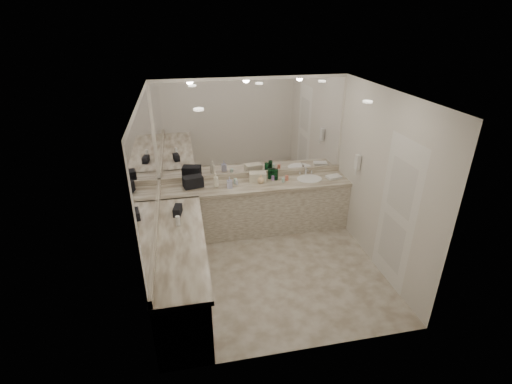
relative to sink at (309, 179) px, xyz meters
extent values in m
plane|color=#BEB4A3|center=(-0.95, -1.20, -0.90)|extent=(3.20, 3.20, 0.00)
plane|color=white|center=(-0.95, -1.20, 1.71)|extent=(3.20, 3.20, 0.00)
cube|color=silver|center=(-0.95, 0.30, 0.41)|extent=(3.20, 0.02, 2.60)
cube|color=silver|center=(-2.55, -1.20, 0.41)|extent=(0.02, 3.00, 2.60)
cube|color=silver|center=(0.65, -1.20, 0.41)|extent=(0.02, 3.00, 2.60)
cube|color=beige|center=(-0.95, 0.00, -0.48)|extent=(3.20, 0.60, 0.84)
cube|color=beige|center=(-0.95, -0.01, -0.03)|extent=(3.20, 0.64, 0.06)
cube|color=beige|center=(-2.25, -1.50, -0.48)|extent=(0.60, 2.40, 0.84)
cube|color=beige|center=(-2.24, -1.50, -0.03)|extent=(0.64, 2.42, 0.06)
cube|color=beige|center=(-0.95, 0.28, 0.05)|extent=(3.20, 0.04, 0.10)
cube|color=beige|center=(-2.53, -1.20, 0.05)|extent=(0.04, 3.00, 0.10)
cube|color=white|center=(-0.95, 0.29, 0.88)|extent=(3.12, 0.01, 1.55)
cube|color=white|center=(-2.54, -1.20, 0.88)|extent=(0.01, 2.92, 1.55)
cylinder|color=white|center=(0.00, 0.00, 0.00)|extent=(0.44, 0.44, 0.03)
cube|color=silver|center=(0.00, 0.21, 0.07)|extent=(0.24, 0.16, 0.14)
cube|color=white|center=(0.61, -0.50, 0.46)|extent=(0.06, 0.10, 0.24)
cube|color=white|center=(0.64, -1.70, 0.16)|extent=(0.02, 0.82, 2.10)
cube|color=black|center=(-1.99, 0.06, 0.09)|extent=(0.35, 0.26, 0.18)
cube|color=black|center=(-2.25, -0.82, 0.07)|extent=(0.14, 0.24, 0.12)
cube|color=beige|center=(-0.90, 0.09, 0.09)|extent=(0.31, 0.22, 0.17)
cube|color=white|center=(0.43, -0.05, 0.03)|extent=(0.28, 0.21, 0.04)
cylinder|color=white|center=(-2.25, -1.15, 0.08)|extent=(0.06, 0.06, 0.14)
imported|color=white|center=(-1.62, 0.01, 0.12)|extent=(0.11, 0.11, 0.24)
imported|color=silver|center=(-1.40, -0.09, 0.10)|extent=(0.09, 0.09, 0.19)
imported|color=#FFD9A1|center=(-0.86, 0.00, 0.08)|extent=(0.12, 0.12, 0.15)
cylinder|color=#0F4723|center=(-0.61, 0.16, 0.10)|extent=(0.07, 0.07, 0.18)
cylinder|color=#0F4723|center=(-0.58, 0.09, 0.10)|extent=(0.07, 0.07, 0.20)
cylinder|color=#0F4723|center=(-0.67, 0.15, 0.10)|extent=(0.06, 0.06, 0.19)
cylinder|color=#9966B2|center=(-0.63, 0.08, 0.04)|extent=(0.06, 0.06, 0.08)
cylinder|color=#E57F66|center=(-0.40, 0.02, 0.05)|extent=(0.06, 0.06, 0.09)
cylinder|color=silver|center=(-1.27, 0.01, 0.04)|extent=(0.04, 0.04, 0.07)
cylinder|color=silver|center=(-0.48, -0.04, 0.04)|extent=(0.05, 0.05, 0.07)
cylinder|color=silver|center=(-1.29, 0.07, 0.05)|extent=(0.06, 0.06, 0.09)
cylinder|color=#3F3F4C|center=(-0.81, 0.04, 0.04)|extent=(0.04, 0.04, 0.07)
camera|label=1|loc=(-2.08, -5.58, 2.58)|focal=26.00mm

